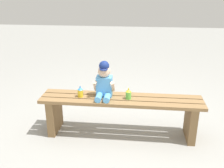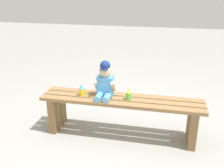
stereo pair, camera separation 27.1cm
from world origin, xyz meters
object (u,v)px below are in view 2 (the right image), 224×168
(sippy_cup_left, at_px, (82,90))
(sippy_cup_right, at_px, (129,95))
(child_figure, at_px, (105,81))
(park_bench, at_px, (121,110))

(sippy_cup_left, xyz_separation_m, sippy_cup_right, (0.53, 0.00, 0.00))
(child_figure, xyz_separation_m, sippy_cup_right, (0.27, -0.03, -0.12))
(child_figure, xyz_separation_m, sippy_cup_left, (-0.26, -0.03, -0.12))
(park_bench, bearing_deg, child_figure, 173.54)
(child_figure, bearing_deg, sippy_cup_right, -7.02)
(park_bench, distance_m, sippy_cup_right, 0.21)
(sippy_cup_left, bearing_deg, park_bench, 1.49)
(park_bench, height_order, child_figure, child_figure)
(park_bench, distance_m, sippy_cup_left, 0.49)
(park_bench, height_order, sippy_cup_right, sippy_cup_right)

